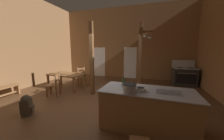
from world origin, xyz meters
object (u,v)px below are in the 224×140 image
Objects in this scene: stove_range at (184,76)px; ladderback_chair_near_window at (54,85)px; ladderback_chair_by_post at (82,76)px; stockpot_on_counter at (129,88)px; mixing_bowl_on_counter at (140,89)px; dining_table at (66,75)px; bottle_tall_on_counter at (123,83)px; backpack at (27,104)px; kitchen_island at (146,109)px.

ladderback_chair_near_window is (-5.50, -3.38, -0.03)m from stove_range.
ladderback_chair_by_post is at bearing 84.31° from ladderback_chair_near_window.
mixing_bowl_on_counter is (0.22, 0.18, -0.06)m from stockpot_on_counter.
dining_table is 4.71× the size of stockpot_on_counter.
ladderback_chair_by_post is at bearing -163.93° from stove_range.
mixing_bowl_on_counter is at bearing 38.92° from stockpot_on_counter.
ladderback_chair_near_window is 3.31m from bottle_tall_on_counter.
ladderback_chair_near_window is 1.59× the size of backpack.
kitchen_island is at bearing -39.57° from ladderback_chair_by_post.
backpack is 2.61× the size of mixing_bowl_on_counter.
backpack is at bearing -173.92° from mixing_bowl_on_counter.
stockpot_on_counter is at bearing -45.52° from ladderback_chair_by_post.
ladderback_chair_near_window is at bearing 162.79° from bottle_tall_on_counter.
kitchen_island is 1.66× the size of stove_range.
ladderback_chair_by_post is 4.10m from bottle_tall_on_counter.
stove_range reaches higher than ladderback_chair_by_post.
backpack is 2.88m from bottle_tall_on_counter.
stove_range is at bearing 31.59° from ladderback_chair_near_window.
ladderback_chair_by_post is 1.59× the size of backpack.
stockpot_on_counter is 0.29m from mixing_bowl_on_counter.
bottle_tall_on_counter is at bearing -43.87° from ladderback_chair_by_post.
bottle_tall_on_counter reaches higher than dining_table.
stockpot_on_counter is at bearing -140.71° from kitchen_island.
bottle_tall_on_counter reaches higher than backpack.
bottle_tall_on_counter is (2.73, 0.55, 0.73)m from backpack.
dining_table is 6.58× the size of bottle_tall_on_counter.
bottle_tall_on_counter is (-2.39, -4.35, 0.56)m from stove_range.
stove_range is at bearing 66.88° from mixing_bowl_on_counter.
stove_range is 4.87× the size of bottle_tall_on_counter.
bottle_tall_on_counter is (2.93, -2.81, 0.59)m from ladderback_chair_by_post.
stove_range reaches higher than bottle_tall_on_counter.
bottle_tall_on_counter is at bearing 154.70° from mixing_bowl_on_counter.
dining_table is at bearing 152.63° from kitchen_island.
ladderback_chair_near_window reaches higher than dining_table.
ladderback_chair_near_window and ladderback_chair_by_post have the same top height.
bottle_tall_on_counter reaches higher than ladderback_chair_near_window.
stove_range is at bearing 16.07° from ladderback_chair_by_post.
mixing_bowl_on_counter reaches higher than ladderback_chair_near_window.
backpack is at bearing -176.95° from stockpot_on_counter.
stockpot_on_counter reaches higher than ladderback_chair_by_post.
ladderback_chair_near_window is 4.15× the size of mixing_bowl_on_counter.
stockpot_on_counter is at bearing -114.61° from stove_range.
kitchen_island is 0.83m from bottle_tall_on_counter.
ladderback_chair_near_window is at bearing -148.41° from stove_range.
ladderback_chair_by_post is at bearing 134.48° from stockpot_on_counter.
dining_table is at bearing 149.73° from bottle_tall_on_counter.
kitchen_island is 3.68× the size of backpack.
stove_range is 4.99m from bottle_tall_on_counter.
kitchen_island is 4.31m from dining_table.
ladderback_chair_by_post reaches higher than backpack.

